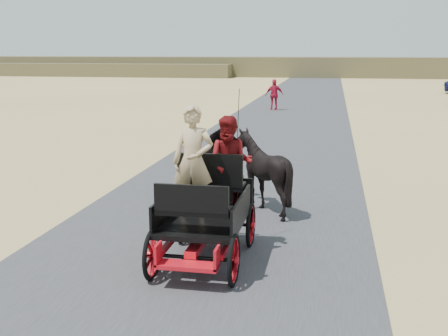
% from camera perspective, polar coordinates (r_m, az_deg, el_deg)
% --- Properties ---
extents(ground, '(140.00, 140.00, 0.00)m').
position_cam_1_polar(ground, '(10.02, -2.28, -7.67)').
color(ground, tan).
extents(road, '(6.00, 140.00, 0.01)m').
position_cam_1_polar(road, '(10.02, -2.28, -7.64)').
color(road, '#38383A').
rests_on(road, ground).
extents(ridge_far, '(140.00, 6.00, 2.40)m').
position_cam_1_polar(ridge_far, '(71.25, 9.35, 10.09)').
color(ridge_far, brown).
rests_on(ridge_far, ground).
extents(ridge_near, '(40.00, 4.00, 1.60)m').
position_cam_1_polar(ridge_near, '(74.54, -14.84, 9.62)').
color(ridge_near, brown).
rests_on(ridge_near, ground).
extents(carriage, '(1.30, 2.40, 0.72)m').
position_cam_1_polar(carriage, '(9.16, -1.92, -7.20)').
color(carriage, black).
rests_on(carriage, ground).
extents(horse_left, '(0.91, 2.01, 1.70)m').
position_cam_1_polar(horse_left, '(11.97, -1.31, -0.18)').
color(horse_left, black).
rests_on(horse_left, ground).
extents(horse_right, '(1.37, 1.54, 1.70)m').
position_cam_1_polar(horse_right, '(11.79, 3.92, -0.39)').
color(horse_right, black).
rests_on(horse_right, ground).
extents(driver_man, '(0.66, 0.43, 1.80)m').
position_cam_1_polar(driver_man, '(8.92, -3.16, 0.66)').
color(driver_man, tan).
rests_on(driver_man, carriage).
extents(passenger_woman, '(0.77, 0.60, 1.58)m').
position_cam_1_polar(passenger_woman, '(9.36, 0.64, 0.52)').
color(passenger_woman, '#660C0F').
rests_on(passenger_woman, carriage).
extents(pedestrian, '(1.08, 0.66, 1.73)m').
position_cam_1_polar(pedestrian, '(31.82, 5.14, 7.42)').
color(pedestrian, '#AF1431').
rests_on(pedestrian, ground).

